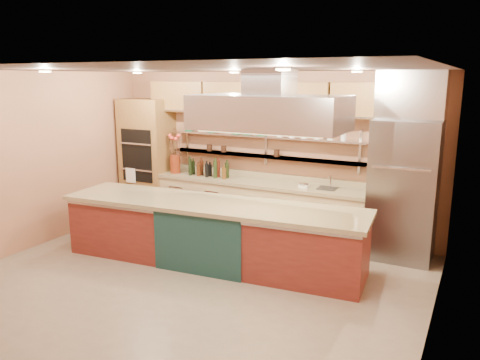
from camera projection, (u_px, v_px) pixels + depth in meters
The scene contains 21 objects.
floor at pixel (193, 280), 6.39m from camera, with size 6.00×5.00×0.02m, color gray.
ceiling at pixel (188, 69), 5.78m from camera, with size 6.00×5.00×0.02m, color black.
wall_back at pixel (269, 153), 8.25m from camera, with size 6.00×0.04×2.80m, color #A9724F.
wall_front at pixel (25, 236), 3.92m from camera, with size 6.00×0.04×2.80m, color #A9724F.
wall_left at pixel (33, 161), 7.44m from camera, with size 0.04×5.00×2.80m, color #A9724F.
wall_right at pixel (439, 209), 4.73m from camera, with size 0.04×5.00×2.80m, color #A9724F.
oven_stack at pixel (148, 158), 9.13m from camera, with size 0.95×0.64×2.30m, color olive.
refrigerator at pixel (403, 191), 6.95m from camera, with size 0.95×0.72×2.10m, color slate.
back_counter at pixel (259, 207), 8.21m from camera, with size 3.84×0.64×0.93m, color tan.
wall_shelf_lower at pixel (263, 156), 8.17m from camera, with size 3.60×0.26×0.03m, color #BABCC2.
wall_shelf_upper at pixel (264, 136), 8.09m from camera, with size 3.60×0.26×0.03m, color #BABCC2.
upper_cabinets at pixel (265, 98), 7.89m from camera, with size 4.60×0.36×0.55m, color olive.
range_hood at pixel (269, 113), 6.08m from camera, with size 2.00×1.00×0.45m, color #BABCC2.
ceiling_downlights at pixel (197, 72), 5.96m from camera, with size 4.00×2.80×0.02m, color #FFE5A5.
island at pixel (212, 233), 6.87m from camera, with size 4.44×0.96×0.93m, color maroon.
flower_vase at pixel (175, 164), 8.81m from camera, with size 0.19×0.19×0.34m, color maroon.
oil_bottle_cluster at pixel (208, 169), 8.49m from camera, with size 0.84×0.24×0.27m, color black.
kitchen_scale at pixel (304, 185), 7.68m from camera, with size 0.15×0.11×0.08m, color white.
bar_faucet at pixel (331, 182), 7.56m from camera, with size 0.03×0.03×0.22m, color silver.
copper_kettle at pixel (214, 129), 8.53m from camera, with size 0.16×0.16×0.13m, color #C8752E.
green_canister at pixel (247, 130), 8.22m from camera, with size 0.14×0.14×0.16m, color #0E4527.
Camera 1 is at (3.32, -4.97, 2.70)m, focal length 35.00 mm.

